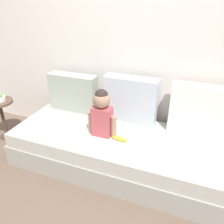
% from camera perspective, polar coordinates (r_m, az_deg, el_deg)
% --- Properties ---
extents(ground_plane, '(12.00, 12.00, 0.00)m').
position_cam_1_polar(ground_plane, '(2.55, 1.86, -13.25)').
color(ground_plane, brown).
extents(back_wall, '(5.50, 0.10, 2.41)m').
position_cam_1_polar(back_wall, '(2.51, 6.81, 16.85)').
color(back_wall, silver).
rests_on(back_wall, ground).
extents(couch, '(2.30, 0.87, 0.40)m').
position_cam_1_polar(couch, '(2.43, 1.93, -9.79)').
color(couch, '#9C978F').
rests_on(couch, ground).
extents(throw_pillow_left, '(0.58, 0.16, 0.45)m').
position_cam_1_polar(throw_pillow_left, '(2.74, -9.76, 4.81)').
color(throw_pillow_left, '#99A393').
rests_on(throw_pillow_left, couch).
extents(throw_pillow_center, '(0.58, 0.16, 0.50)m').
position_cam_1_polar(throw_pillow_center, '(2.46, 4.69, 3.09)').
color(throw_pillow_center, '#B2BCC6').
rests_on(throw_pillow_center, couch).
extents(throw_pillow_right, '(0.57, 0.16, 0.51)m').
position_cam_1_polar(throw_pillow_right, '(2.39, 21.26, 0.35)').
color(throw_pillow_right, silver).
rests_on(throw_pillow_right, couch).
extents(toddler, '(0.30, 0.17, 0.49)m').
position_cam_1_polar(toddler, '(2.19, -2.59, 0.06)').
color(toddler, '#B24C51').
rests_on(toddler, couch).
extents(banana, '(0.17, 0.07, 0.04)m').
position_cam_1_polar(banana, '(2.22, 1.89, -6.74)').
color(banana, yellow).
rests_on(banana, couch).
extents(side_table, '(0.32, 0.32, 0.52)m').
position_cam_1_polar(side_table, '(3.12, -26.31, 0.41)').
color(side_table, brown).
rests_on(side_table, ground).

